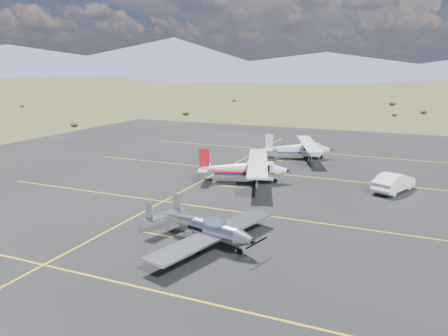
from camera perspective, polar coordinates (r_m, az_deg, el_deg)
The scene contains 6 objects.
ground at distance 26.83m, azimuth 0.92°, elevation -7.12°, with size 1600.00×1600.00×0.00m, color #383D1C.
apron at distance 33.09m, azimuth 5.57°, elevation -3.23°, with size 72.00×72.00×0.02m, color black.
aircraft_low_wing at distance 23.41m, azimuth -2.44°, elevation -7.77°, with size 6.62×9.04×1.96m.
aircraft_cessna at distance 35.57m, azimuth 2.69°, elevation -0.01°, with size 7.41×10.60×2.72m.
aircraft_plain at distance 45.48m, azimuth 9.75°, elevation 2.59°, with size 6.98×9.76×2.52m.
sedan at distance 35.53m, azimuth 21.30°, elevation -1.72°, with size 1.53×4.39×1.45m, color white.
Camera 1 is at (9.60, -23.27, 9.29)m, focal length 35.00 mm.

